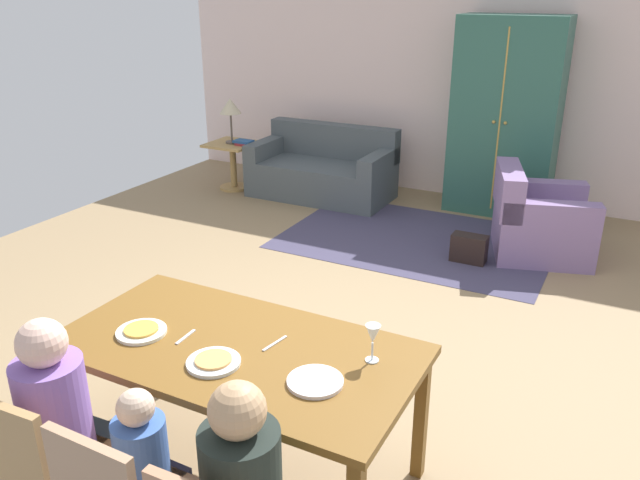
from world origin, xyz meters
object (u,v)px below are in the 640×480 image
Objects in this scene: plate_near_child at (214,362)px; side_table at (233,159)px; table_lamp at (230,108)px; wine_glass at (373,336)px; book_upper at (243,141)px; couch at (323,171)px; dining_chair_man at (35,463)px; plate_near_man at (141,332)px; armchair at (537,222)px; armoire at (506,118)px; dining_table at (237,358)px; plate_near_woman at (315,381)px; book_lower at (246,144)px; person_man at (66,435)px; handbag at (469,249)px.

side_table is (-2.89, 4.31, -0.39)m from plate_near_child.
side_table is 1.07× the size of table_lamp.
wine_glass reaches higher than book_upper.
dining_chair_man is at bearing -76.07° from couch.
plate_near_man is 1.00× the size of plate_near_child.
armoire is at bearing 119.06° from armchair.
couch is at bearing 105.94° from plate_near_man.
dining_table is 0.97m from dining_chair_man.
plate_near_woman reaches higher than book_lower.
wine_glass is 0.17× the size of armchair.
plate_near_child is 5.20m from table_lamp.
wine_glass is at bearing 61.85° from plate_near_woman.
plate_near_man is 4.76m from book_lower.
plate_near_child is 0.72m from person_man.
wine_glass is at bearing -60.24° from couch.
wine_glass is 0.21× the size of dining_chair_man.
handbag is at bearing 84.56° from plate_near_child.
table_lamp is (-3.38, 4.23, 0.24)m from plate_near_woman.
wine_glass reaches higher than dining_table.
armoire is at bearing 12.26° from table_lamp.
book_upper is (-2.71, 4.11, -0.07)m from dining_table.
plate_near_man is 0.29× the size of dining_chair_man.
plate_near_woman is 3.39m from handbag.
plate_near_child is at bearing 53.07° from dining_chair_man.
armoire is at bearing 13.73° from book_lower.
plate_near_man is 4.90m from side_table.
plate_near_child is (0.48, -0.06, 0.00)m from plate_near_man.
person_man is at bearing -143.67° from wine_glass.
handbag is (-0.31, 3.05, -0.76)m from wine_glass.
side_table is at bearing 128.60° from plate_near_woman.
plate_near_man is at bearing -60.47° from table_lamp.
couch is 2.40m from handbag.
dining_table is 5.05m from table_lamp.
plate_near_woman is at bearing -63.31° from couch.
side_table is at bearing 173.81° from book_upper.
plate_near_woman is at bearing 29.27° from person_man.
person_man is at bearing -97.35° from armoire.
wine_glass reaches higher than couch.
dining_chair_man is 4.14m from handbag.
person_man is 3.98m from handbag.
armoire is (0.22, 4.81, 0.36)m from dining_table.
dining_chair_man is 3.95× the size of book_lower.
table_lamp is (-2.41, 4.95, 0.52)m from dining_chair_man.
table_lamp is at bearing 125.01° from dining_table.
side_table is (-2.89, 4.13, -0.31)m from dining_table.
plate_near_child is at bearing -150.43° from wine_glass.
dining_chair_man is 0.81× the size of armchair.
person_man is 5.22m from book_lower.
dining_chair_man reaches higher than book_lower.
armchair is 3.53m from book_lower.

